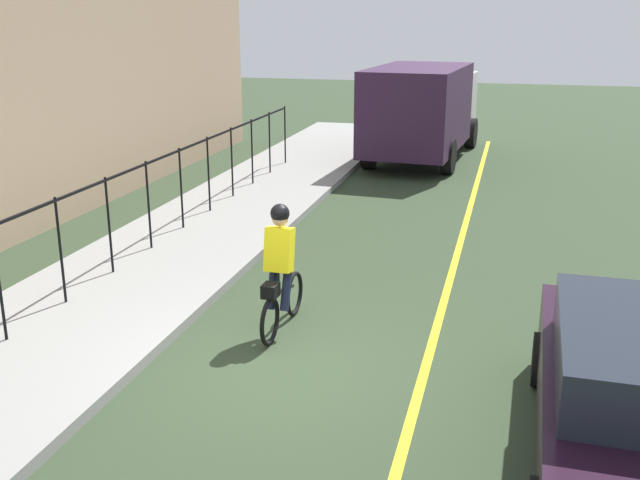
{
  "coord_description": "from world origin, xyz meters",
  "views": [
    {
      "loc": [
        -7.97,
        -2.47,
        4.28
      ],
      "look_at": [
        2.31,
        0.24,
        1.0
      ],
      "focal_mm": 41.74,
      "sensor_mm": 36.0,
      "label": 1
    }
  ],
  "objects_px": {
    "patrol_sedan": "(639,393)",
    "traffic_cone_near": "(283,237)",
    "box_truck_background": "(423,108)",
    "cyclist_lead": "(280,269)"
  },
  "relations": [
    {
      "from": "patrol_sedan",
      "to": "traffic_cone_near",
      "type": "distance_m",
      "value": 7.66
    },
    {
      "from": "cyclist_lead",
      "to": "box_truck_background",
      "type": "height_order",
      "value": "box_truck_background"
    },
    {
      "from": "box_truck_background",
      "to": "traffic_cone_near",
      "type": "relative_size",
      "value": 10.0
    },
    {
      "from": "patrol_sedan",
      "to": "traffic_cone_near",
      "type": "height_order",
      "value": "patrol_sedan"
    },
    {
      "from": "patrol_sedan",
      "to": "cyclist_lead",
      "type": "bearing_deg",
      "value": 63.57
    },
    {
      "from": "patrol_sedan",
      "to": "traffic_cone_near",
      "type": "xyz_separation_m",
      "value": [
        5.52,
        5.29,
        -0.48
      ]
    },
    {
      "from": "traffic_cone_near",
      "to": "cyclist_lead",
      "type": "bearing_deg",
      "value": -162.9
    },
    {
      "from": "cyclist_lead",
      "to": "patrol_sedan",
      "type": "bearing_deg",
      "value": -116.19
    },
    {
      "from": "patrol_sedan",
      "to": "box_truck_background",
      "type": "height_order",
      "value": "box_truck_background"
    },
    {
      "from": "cyclist_lead",
      "to": "box_truck_background",
      "type": "xyz_separation_m",
      "value": [
        13.08,
        -0.27,
        0.64
      ]
    }
  ]
}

